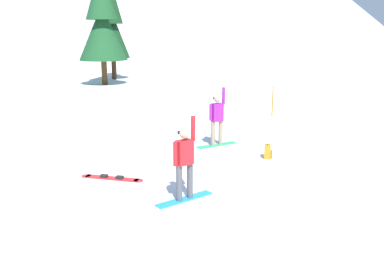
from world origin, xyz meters
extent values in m
plane|color=white|center=(0.00, 0.00, 0.00)|extent=(800.00, 800.00, 0.00)
cube|color=#1E8CD8|center=(-3.60, -0.19, 0.01)|extent=(1.58, 0.71, 0.02)
cylinder|color=#4C4C51|center=(-3.76, -0.23, 0.47)|extent=(0.15, 0.15, 0.89)
cylinder|color=#4C4C51|center=(-3.45, -0.14, 0.47)|extent=(0.15, 0.15, 0.89)
cube|color=red|center=(-3.60, -0.19, 1.21)|extent=(0.45, 0.34, 0.59)
cylinder|color=red|center=(-3.85, -0.26, 1.21)|extent=(0.11, 0.11, 0.58)
cylinder|color=red|center=(-3.35, -0.11, 1.75)|extent=(0.11, 0.11, 0.60)
sphere|color=tan|center=(-3.60, -0.19, 1.66)|extent=(0.24, 0.24, 0.24)
cube|color=black|center=(-3.64, -0.05, 1.67)|extent=(0.17, 0.09, 0.08)
cube|color=#19B259|center=(-0.87, 4.04, 0.01)|extent=(1.59, 0.51, 0.02)
cylinder|color=gray|center=(-1.03, 4.01, 0.46)|extent=(0.15, 0.15, 0.87)
cylinder|color=gray|center=(-0.72, 4.06, 0.46)|extent=(0.15, 0.15, 0.87)
cube|color=#8C1E8C|center=(-0.87, 4.04, 1.21)|extent=(0.43, 0.30, 0.63)
cylinder|color=#8C1E8C|center=(-1.13, 4.00, 1.24)|extent=(0.11, 0.11, 0.58)
cylinder|color=#8C1E8C|center=(-0.62, 4.08, 1.78)|extent=(0.11, 0.11, 0.60)
sphere|color=tan|center=(-0.87, 4.04, 1.69)|extent=(0.24, 0.24, 0.24)
cube|color=black|center=(-0.90, 4.18, 1.70)|extent=(0.17, 0.07, 0.08)
cube|color=red|center=(-5.00, 1.92, 0.01)|extent=(1.44, 1.10, 0.02)
cylinder|color=red|center=(-4.36, 1.48, 0.01)|extent=(0.37, 0.37, 0.02)
cylinder|color=red|center=(-5.65, 2.36, 0.01)|extent=(0.37, 0.37, 0.02)
cube|color=black|center=(-4.81, 1.79, 0.06)|extent=(0.24, 0.23, 0.07)
cube|color=black|center=(-5.20, 2.05, 0.06)|extent=(0.24, 0.23, 0.07)
cube|color=orange|center=(0.03, 2.06, 0.22)|extent=(0.34, 0.38, 0.44)
cube|color=#A85613|center=(0.15, 2.00, 0.15)|extent=(0.17, 0.22, 0.20)
cylinder|color=black|center=(0.03, 2.06, 0.46)|extent=(0.08, 0.11, 0.02)
cylinder|color=orange|center=(3.68, 7.80, 0.73)|extent=(0.06, 0.06, 1.45)
cylinder|color=#472D19|center=(-1.88, 22.48, 0.92)|extent=(0.42, 0.42, 1.84)
cone|color=#194723|center=(-1.88, 22.48, 3.80)|extent=(3.54, 3.54, 3.91)
cylinder|color=#472D19|center=(-0.52, 26.02, 0.87)|extent=(0.40, 0.40, 1.75)
cone|color=#143819|center=(-0.52, 26.02, 3.61)|extent=(2.71, 2.71, 3.72)
cone|color=#143819|center=(-0.52, 26.02, 6.21)|extent=(1.76, 1.76, 3.41)
camera|label=1|loc=(-6.79, -9.18, 4.06)|focal=39.17mm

